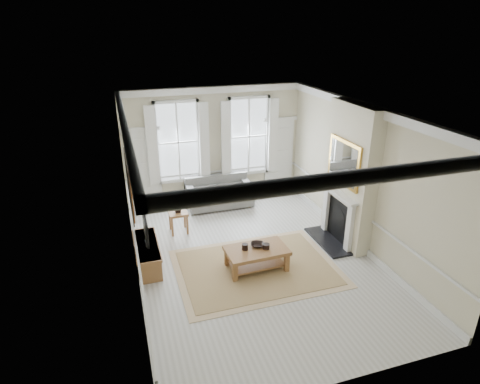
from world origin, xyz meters
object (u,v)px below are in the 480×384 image
object	(u,v)px
side_table	(178,216)
coffee_table	(257,252)
sofa	(219,194)
tv_stand	(147,254)

from	to	relation	value
side_table	coffee_table	distance (m)	2.57
sofa	side_table	world-z (taller)	sofa
coffee_table	tv_stand	size ratio (longest dim) A/B	0.92
side_table	tv_stand	bearing A→B (deg)	-125.07
sofa	tv_stand	world-z (taller)	sofa
side_table	coffee_table	bearing A→B (deg)	-58.59
sofa	side_table	xyz separation A→B (m)	(-1.41, -1.27, 0.09)
side_table	coffee_table	world-z (taller)	side_table
sofa	tv_stand	xyz separation A→B (m)	(-2.33, -2.58, -0.10)
coffee_table	tv_stand	world-z (taller)	tv_stand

